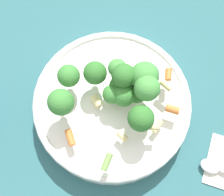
# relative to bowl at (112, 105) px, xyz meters

# --- Properties ---
(ground_plane) EXTENTS (3.00, 3.00, 0.00)m
(ground_plane) POSITION_rel_bowl_xyz_m (0.00, 0.00, -0.03)
(ground_plane) COLOR #2D6066
(bowl) EXTENTS (0.29, 0.29, 0.05)m
(bowl) POSITION_rel_bowl_xyz_m (0.00, 0.00, 0.00)
(bowl) COLOR white
(bowl) RESTS_ON ground_plane
(pasta_salad) EXTENTS (0.20, 0.21, 0.09)m
(pasta_salad) POSITION_rel_bowl_xyz_m (-0.00, -0.01, 0.07)
(pasta_salad) COLOR #8CB766
(pasta_salad) RESTS_ON bowl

